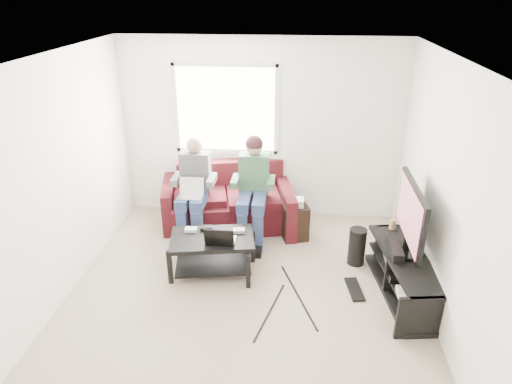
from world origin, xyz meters
TOP-DOWN VIEW (x-y plane):
  - floor at (0.00, 0.00)m, footprint 4.50×4.50m
  - ceiling at (0.00, 0.00)m, footprint 4.50×4.50m
  - wall_back at (0.00, 2.25)m, footprint 4.50×0.00m
  - wall_front at (0.00, -2.25)m, footprint 4.50×0.00m
  - wall_left at (-2.00, 0.00)m, footprint 0.00×4.50m
  - wall_right at (2.00, 0.00)m, footprint 0.00×4.50m
  - window at (-0.50, 2.23)m, footprint 1.48×0.04m
  - sofa at (-0.44, 1.82)m, footprint 2.03×1.18m
  - person_left at (-0.84, 1.49)m, footprint 0.40×0.70m
  - person_right at (-0.04, 1.51)m, footprint 0.40×0.71m
  - laptop_silver at (-0.84, 1.29)m, footprint 0.38×0.32m
  - coffee_table at (-0.44, 0.58)m, footprint 1.07×0.76m
  - laptop_black at (-0.32, 0.50)m, footprint 0.39×0.31m
  - controller_a at (-0.72, 0.70)m, footprint 0.15×0.10m
  - controller_b at (-0.54, 0.76)m, footprint 0.15×0.11m
  - controller_c at (-0.14, 0.73)m, footprint 0.15×0.11m
  - tv_stand at (1.77, 0.36)m, footprint 0.64×1.53m
  - tv at (1.77, 0.46)m, footprint 0.12×1.10m
  - soundbar at (1.65, 0.46)m, footprint 0.12×0.50m
  - drink_cup at (1.72, 0.99)m, footprint 0.08×0.08m
  - console_white at (1.77, -0.04)m, footprint 0.30×0.22m
  - console_grey at (1.77, 0.66)m, footprint 0.34×0.26m
  - console_black at (1.77, 0.31)m, footprint 0.38×0.30m
  - subwoofer at (1.31, 0.94)m, footprint 0.21×0.21m
  - keyboard_floor at (1.25, 0.37)m, footprint 0.21×0.45m
  - end_table at (0.53, 1.51)m, footprint 0.33×0.33m

SIDE VIEW (x-z plane):
  - floor at x=0.00m, z-range 0.00..0.00m
  - keyboard_floor at x=1.25m, z-range 0.00..0.02m
  - tv_stand at x=1.77m, z-range -0.03..0.46m
  - subwoofer at x=1.31m, z-range 0.00..0.48m
  - end_table at x=0.53m, z-range -0.03..0.56m
  - console_white at x=1.77m, z-range 0.26..0.32m
  - console_black at x=1.77m, z-range 0.26..0.33m
  - console_grey at x=1.77m, z-range 0.26..0.34m
  - sofa at x=-0.44m, z-range -0.11..0.76m
  - coffee_table at x=-0.44m, z-range 0.12..0.61m
  - controller_a at x=-0.72m, z-range 0.49..0.53m
  - controller_b at x=-0.54m, z-range 0.49..0.53m
  - controller_c at x=-0.14m, z-range 0.49..0.53m
  - soundbar at x=1.65m, z-range 0.49..0.59m
  - drink_cup at x=1.72m, z-range 0.49..0.61m
  - laptop_black at x=-0.32m, z-range 0.49..0.73m
  - laptop_silver at x=-0.84m, z-range 0.61..0.85m
  - person_left at x=-0.84m, z-range 0.07..1.43m
  - person_right at x=-0.04m, z-range 0.11..1.51m
  - tv at x=1.77m, z-range 0.54..1.35m
  - wall_back at x=0.00m, z-range -0.95..3.55m
  - wall_front at x=0.00m, z-range -0.95..3.55m
  - wall_left at x=-2.00m, z-range -0.95..3.55m
  - wall_right at x=2.00m, z-range -0.95..3.55m
  - window at x=-0.50m, z-range 0.96..2.24m
  - ceiling at x=0.00m, z-range 2.60..2.60m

